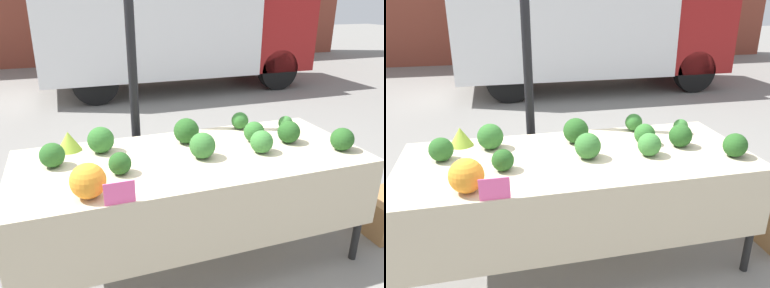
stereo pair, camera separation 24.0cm
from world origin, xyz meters
The scene contains 18 objects.
ground_plane centered at (0.00, 0.00, 0.00)m, with size 40.00×40.00×0.00m, color gray.
tent_pole centered at (-0.23, 0.69, 1.25)m, with size 0.07×0.07×2.50m.
parked_truck centered at (1.31, 5.19, 1.37)m, with size 5.19×1.95×2.55m.
market_table centered at (0.00, -0.07, 0.70)m, with size 2.25×0.94×0.78m.
orange_cauliflower centered at (-0.67, -0.34, 0.87)m, with size 0.19×0.19×0.19m.
romanesco_head centered at (-0.75, 0.35, 0.85)m, with size 0.16×0.16×0.13m.
broccoli_head_0 centered at (0.85, 0.24, 0.84)m, with size 0.11×0.11×0.11m.
broccoli_head_1 centered at (0.05, -0.06, 0.86)m, with size 0.17×0.17×0.17m.
broccoli_head_2 centered at (0.04, 0.23, 0.87)m, with size 0.18×0.18×0.18m.
broccoli_head_3 centered at (0.98, -0.24, 0.86)m, with size 0.15×0.15×0.15m.
broccoli_head_4 centered at (-0.85, 0.11, 0.86)m, with size 0.15×0.15×0.15m.
broccoli_head_5 centered at (0.72, 0.00, 0.86)m, with size 0.16×0.16×0.16m.
broccoli_head_6 centered at (0.45, -0.10, 0.86)m, with size 0.15×0.15×0.15m.
broccoli_head_7 centered at (-0.55, 0.25, 0.87)m, with size 0.17×0.17×0.17m.
broccoli_head_8 centered at (-0.48, -0.12, 0.85)m, with size 0.13×0.13×0.13m.
broccoli_head_9 centered at (0.50, 0.10, 0.85)m, with size 0.15×0.15×0.15m.
broccoli_head_10 centered at (0.53, 0.38, 0.85)m, with size 0.13×0.13×0.13m.
price_sign centered at (-0.54, -0.46, 0.84)m, with size 0.16×0.01×0.12m.
Camera 1 is at (-0.73, -2.11, 1.74)m, focal length 35.00 mm.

